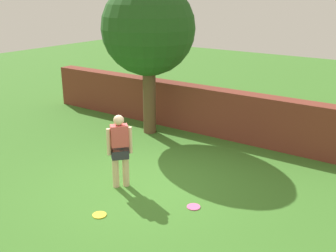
# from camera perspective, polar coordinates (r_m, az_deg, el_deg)

# --- Properties ---
(ground_plane) EXTENTS (40.00, 40.00, 0.00)m
(ground_plane) POSITION_cam_1_polar(r_m,az_deg,el_deg) (8.91, -3.73, -8.48)
(ground_plane) COLOR #3D7528
(brick_wall) EXTENTS (10.24, 0.50, 1.38)m
(brick_wall) POSITION_cam_1_polar(r_m,az_deg,el_deg) (12.42, 1.91, 2.89)
(brick_wall) COLOR brown
(brick_wall) RESTS_ON ground
(tree) EXTENTS (2.62, 2.62, 4.36)m
(tree) POSITION_cam_1_polar(r_m,az_deg,el_deg) (11.53, -2.79, 13.43)
(tree) COLOR brown
(tree) RESTS_ON ground
(person) EXTENTS (0.40, 0.43, 1.62)m
(person) POSITION_cam_1_polar(r_m,az_deg,el_deg) (8.59, -6.82, -3.06)
(person) COLOR beige
(person) RESTS_ON ground
(frisbee_pink) EXTENTS (0.27, 0.27, 0.02)m
(frisbee_pink) POSITION_cam_1_polar(r_m,az_deg,el_deg) (8.12, 3.62, -11.31)
(frisbee_pink) COLOR pink
(frisbee_pink) RESTS_ON ground
(frisbee_yellow) EXTENTS (0.27, 0.27, 0.02)m
(frisbee_yellow) POSITION_cam_1_polar(r_m,az_deg,el_deg) (7.95, -9.66, -12.27)
(frisbee_yellow) COLOR yellow
(frisbee_yellow) RESTS_ON ground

